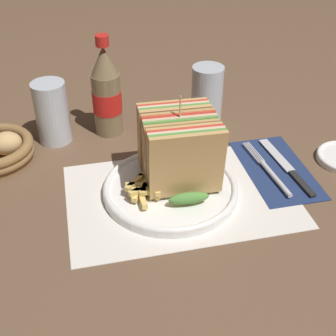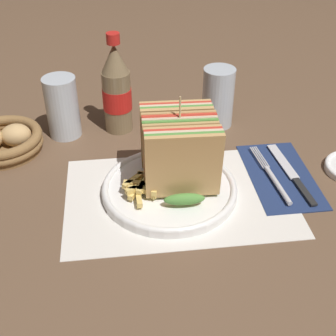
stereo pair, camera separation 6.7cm
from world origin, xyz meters
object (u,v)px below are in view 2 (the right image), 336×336
plate_main (169,188)px  club_sandwich (179,150)px  knife (291,173)px  coke_bottle_near (117,90)px  glass_far (63,111)px  glass_near (218,97)px  bread_basket (3,141)px  fork (274,179)px

plate_main → club_sandwich: bearing=35.7°
plate_main → knife: size_ratio=1.23×
coke_bottle_near → glass_far: (-0.11, -0.01, -0.04)m
glass_near → coke_bottle_near: bearing=178.5°
knife → glass_near: size_ratio=1.51×
club_sandwich → bread_basket: size_ratio=1.05×
fork → glass_far: bearing=145.6°
bread_basket → coke_bottle_near: bearing=14.6°
club_sandwich → glass_near: (0.12, 0.22, -0.02)m
knife → glass_near: (-0.10, 0.21, 0.06)m
fork → knife: (0.04, 0.02, -0.00)m
coke_bottle_near → glass_near: coke_bottle_near is taller
plate_main → bread_basket: size_ratio=1.53×
coke_bottle_near → glass_near: (0.21, -0.01, -0.03)m
bread_basket → glass_near: bearing=7.0°
plate_main → fork: 0.19m
fork → coke_bottle_near: bearing=135.1°
club_sandwich → fork: (0.18, -0.01, -0.07)m
plate_main → bread_basket: bearing=150.7°
club_sandwich → glass_near: bearing=62.1°
club_sandwich → glass_near: club_sandwich is taller
plate_main → fork: (0.19, 0.01, -0.00)m
fork → bread_basket: (-0.51, 0.17, 0.02)m
plate_main → glass_near: glass_near is taller
fork → knife: bearing=16.2°
club_sandwich → coke_bottle_near: 0.24m
coke_bottle_near → bread_basket: 0.25m
plate_main → glass_far: size_ratio=1.85×
plate_main → bread_basket: bread_basket is taller
knife → bread_basket: size_ratio=1.24×
plate_main → fork: bearing=1.9°
coke_bottle_near → glass_far: bearing=-174.9°
coke_bottle_near → glass_far: size_ratio=1.64×
glass_far → knife: bearing=-25.6°
plate_main → club_sandwich: 0.07m
knife → coke_bottle_near: 0.39m
club_sandwich → bread_basket: club_sandwich is taller
coke_bottle_near → glass_far: coke_bottle_near is taller
plate_main → coke_bottle_near: bearing=108.8°
coke_bottle_near → plate_main: bearing=-71.2°
club_sandwich → knife: bearing=2.2°
knife → bread_basket: bread_basket is taller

